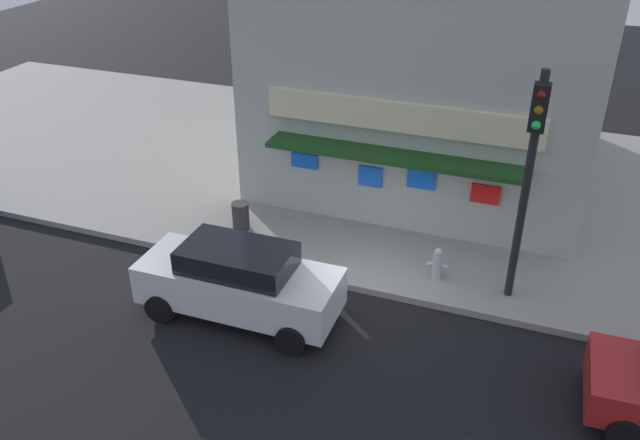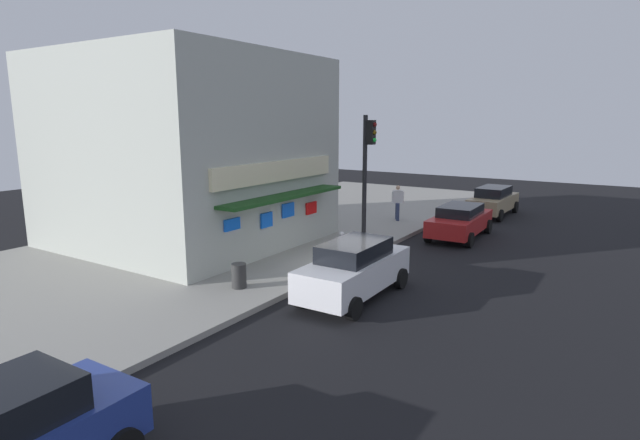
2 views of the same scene
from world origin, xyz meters
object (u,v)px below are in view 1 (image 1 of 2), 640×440
traffic_light (530,162)px  trash_can (241,216)px  fire_hydrant (437,264)px  parked_car_white (239,281)px

traffic_light → trash_can: 7.65m
traffic_light → trash_can: (-7.03, 0.66, -2.96)m
fire_hydrant → parked_car_white: 4.65m
traffic_light → parked_car_white: size_ratio=1.18×
parked_car_white → traffic_light: bearing=24.3°
fire_hydrant → parked_car_white: (-3.81, -2.65, 0.32)m
fire_hydrant → trash_can: bearing=174.8°
traffic_light → trash_can: traffic_light is taller
traffic_light → parked_car_white: 6.56m
fire_hydrant → parked_car_white: size_ratio=0.18×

